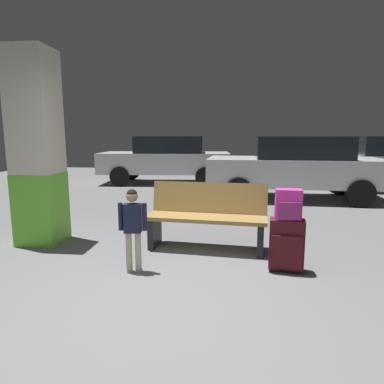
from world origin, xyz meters
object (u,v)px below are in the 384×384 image
object	(u,v)px
suitcase	(286,244)
parked_car_far	(166,158)
backpack_bright	(288,205)
bench	(207,217)
parked_car_near	(296,166)
structural_pillar	(37,150)
child	(133,221)

from	to	relation	value
suitcase	parked_car_far	distance (m)	7.56
backpack_bright	bench	bearing A→B (deg)	142.76
suitcase	parked_car_far	bearing A→B (deg)	110.51
parked_car_far	parked_car_near	xyz separation A→B (m)	(3.61, -2.46, 0.00)
bench	suitcase	world-z (taller)	bench
structural_pillar	child	distance (m)	2.00
parked_car_far	parked_car_near	bearing A→B (deg)	-34.24
parked_car_far	parked_car_near	size ratio (longest dim) A/B	1.01
parked_car_far	suitcase	bearing A→B (deg)	-69.49
child	parked_car_far	bearing A→B (deg)	97.31
child	parked_car_far	xyz separation A→B (m)	(-0.93, 7.25, 0.22)
backpack_bright	child	xyz separation A→B (m)	(-1.71, -0.18, -0.19)
structural_pillar	parked_car_far	world-z (taller)	structural_pillar
structural_pillar	backpack_bright	size ratio (longest dim) A/B	7.90
backpack_bright	parked_car_far	bearing A→B (deg)	110.51
child	backpack_bright	bearing A→B (deg)	6.13
suitcase	parked_car_near	distance (m)	4.74
child	structural_pillar	bearing A→B (deg)	149.99
parked_car_far	parked_car_near	distance (m)	4.36
backpack_bright	parked_car_far	world-z (taller)	parked_car_far
structural_pillar	backpack_bright	distance (m)	3.45
backpack_bright	parked_car_near	xyz separation A→B (m)	(0.96, 4.61, 0.03)
structural_pillar	suitcase	xyz separation A→B (m)	(3.32, -0.74, -1.01)
backpack_bright	parked_car_far	xyz separation A→B (m)	(-2.64, 7.07, 0.03)
child	parked_car_near	distance (m)	5.50
bench	child	xyz separation A→B (m)	(-0.77, -0.90, 0.14)
parked_car_near	backpack_bright	bearing A→B (deg)	-101.81
bench	backpack_bright	bearing A→B (deg)	-37.24
structural_pillar	bench	distance (m)	2.54
bench	parked_car_near	bearing A→B (deg)	63.95
child	bench	bearing A→B (deg)	49.31
structural_pillar	parked_car_near	world-z (taller)	structural_pillar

